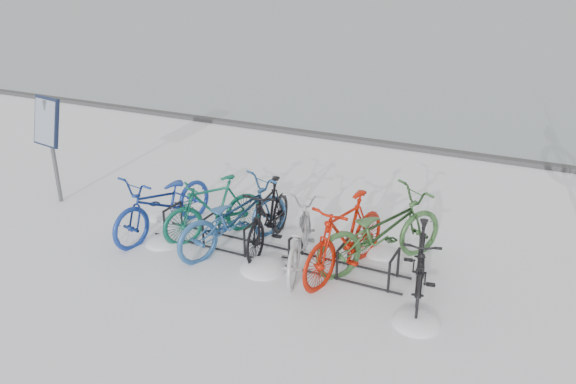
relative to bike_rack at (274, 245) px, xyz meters
The scene contains 13 objects.
ground 0.18m from the bike_rack, ahead, with size 900.00×900.00×0.00m, color white.
quay_edge 5.90m from the bike_rack, 90.00° to the left, with size 400.00×0.25×0.10m, color #3F3F42.
bike_rack is the anchor object (origin of this frame).
info_board 4.56m from the bike_rack, behind, with size 0.67×0.34×1.90m.
bike_0 1.95m from the bike_rack, behind, with size 0.71×2.03×1.07m, color navy.
bike_1 1.18m from the bike_rack, behind, with size 0.47×1.68×1.01m, color #115945.
bike_2 0.74m from the bike_rack, behind, with size 0.70×2.02×1.06m, color #2A5993.
bike_3 0.49m from the bike_rack, 129.37° to the left, with size 0.49×1.73×1.04m, color black.
bike_4 0.53m from the bike_rack, 10.17° to the right, with size 0.62×1.78×0.94m, color silver.
bike_5 1.16m from the bike_rack, ahead, with size 0.54×1.91×1.15m, color red.
bike_6 1.57m from the bike_rack, 17.07° to the left, with size 0.74×2.14×1.12m, color #3A6834.
bike_7 2.17m from the bike_rack, ahead, with size 0.45×1.61×0.97m, color black.
snow_drifts 0.41m from the bike_rack, 45.07° to the right, with size 5.16×2.04×0.23m.
Camera 1 is at (3.40, -6.45, 3.99)m, focal length 35.00 mm.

